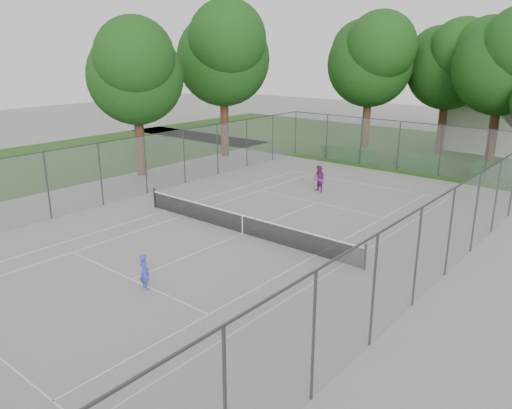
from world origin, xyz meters
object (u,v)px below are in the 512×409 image
Objects in this scene: house at (504,101)px; girl_player at (144,272)px; woman_player at (319,179)px; tennis_net at (242,223)px.

house is 36.46m from girl_player.
woman_player reaches higher than girl_player.
house is (3.48, 29.67, 3.69)m from tennis_net.
woman_player is at bearing -102.37° from house.
tennis_net is 9.52× the size of girl_player.
girl_player reaches higher than tennis_net.
girl_player is at bearing -81.18° from tennis_net.
house is 6.36× the size of woman_player.
house is 22.00m from woman_player.
tennis_net is at bearing -96.70° from house.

